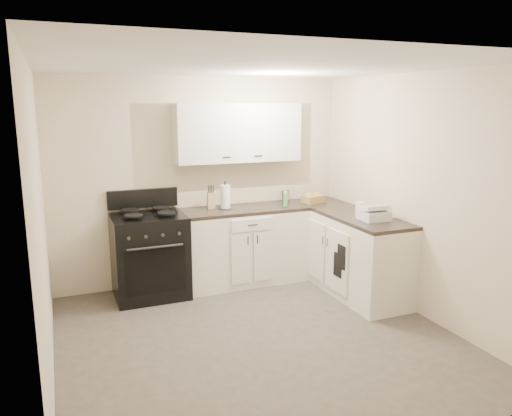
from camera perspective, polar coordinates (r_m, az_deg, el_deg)
name	(u,v)px	position (r m, az deg, el deg)	size (l,w,h in m)	color
floor	(257,338)	(4.90, 0.17, -14.62)	(3.60, 3.60, 0.00)	#473F38
ceiling	(258,65)	(4.40, 0.19, 15.98)	(3.60, 3.60, 0.00)	white
wall_back	(202,181)	(6.16, -6.23, 3.05)	(3.60, 3.60, 0.00)	beige
wall_right	(418,196)	(5.42, 18.07, 1.34)	(3.60, 3.60, 0.00)	beige
wall_left	(41,228)	(4.16, -23.40, -2.09)	(3.60, 3.60, 0.00)	beige
wall_front	(377,270)	(2.96, 13.69, -6.85)	(3.60, 3.60, 0.00)	beige
base_cabinets_back	(243,247)	(6.18, -1.49, -4.44)	(1.55, 0.60, 0.90)	white
base_cabinets_right	(346,251)	(6.09, 10.26, -4.89)	(0.60, 1.90, 0.90)	white
countertop_back	(243,210)	(6.07, -1.51, -0.18)	(1.55, 0.60, 0.04)	black
countertop_right	(348,213)	(5.98, 10.42, -0.57)	(0.60, 1.90, 0.04)	black
upper_cabinets	(238,133)	(6.09, -2.07, 8.59)	(1.55, 0.30, 0.70)	silver
stove	(150,257)	(5.87, -12.06, -5.51)	(0.81, 0.70, 0.98)	black
knife_block	(211,201)	(6.04, -5.15, 0.83)	(0.09, 0.08, 0.19)	tan
paper_towel	(225,197)	(6.01, -3.54, 1.28)	(0.12, 0.12, 0.29)	white
soap_bottle	(285,199)	(6.18, 3.39, 0.98)	(0.05, 0.05, 0.16)	#45B556
picture_frame	(286,195)	(6.54, 3.43, 1.46)	(0.11, 0.01, 0.14)	black
wicker_basket	(313,199)	(6.45, 6.54, 1.04)	(0.27, 0.18, 0.09)	#A78C4E
countertop_grill	(374,215)	(5.58, 13.32, -0.82)	(0.29, 0.27, 0.10)	silver
glass_jar	(360,209)	(5.70, 11.80, -0.15)	(0.10, 0.10, 0.17)	silver
oven_mitt_near	(342,257)	(5.57, 9.76, -5.53)	(0.02, 0.15, 0.27)	black
oven_mitt_far	(338,265)	(5.66, 9.36, -6.44)	(0.02, 0.16, 0.27)	black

